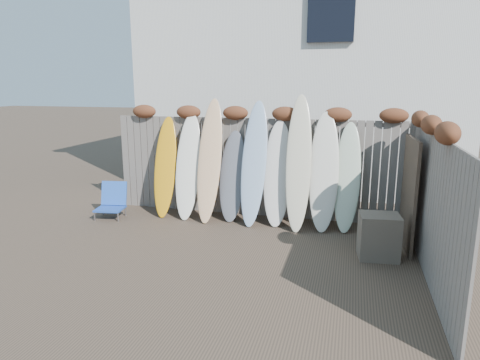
% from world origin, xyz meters
% --- Properties ---
extents(ground, '(80.00, 80.00, 0.00)m').
position_xyz_m(ground, '(0.00, 0.00, 0.00)').
color(ground, '#493A2D').
extents(back_fence, '(6.05, 0.28, 2.24)m').
position_xyz_m(back_fence, '(0.06, 2.39, 1.18)').
color(back_fence, slate).
rests_on(back_fence, ground).
extents(right_fence, '(0.28, 4.40, 2.24)m').
position_xyz_m(right_fence, '(2.99, 0.25, 1.14)').
color(right_fence, slate).
rests_on(right_fence, ground).
extents(house, '(8.50, 5.50, 6.33)m').
position_xyz_m(house, '(0.50, 6.50, 3.20)').
color(house, silver).
rests_on(house, ground).
extents(beach_chair, '(0.61, 0.64, 0.71)m').
position_xyz_m(beach_chair, '(-2.79, 1.53, 0.33)').
color(beach_chair, '#234CAF').
rests_on(beach_chair, ground).
extents(wooden_crate, '(0.65, 0.56, 0.70)m').
position_xyz_m(wooden_crate, '(2.37, 0.69, 0.35)').
color(wooden_crate, brown).
rests_on(wooden_crate, ground).
extents(lattice_panel, '(0.10, 1.22, 1.83)m').
position_xyz_m(lattice_panel, '(2.83, 1.29, 0.92)').
color(lattice_panel, '#4C3F2E').
rests_on(lattice_panel, ground).
extents(surfboard_0, '(0.51, 0.75, 2.02)m').
position_xyz_m(surfboard_0, '(-1.79, 1.98, 1.01)').
color(surfboard_0, orange).
rests_on(surfboard_0, ground).
extents(surfboard_1, '(0.54, 0.77, 2.10)m').
position_xyz_m(surfboard_1, '(-1.28, 1.96, 1.05)').
color(surfboard_1, white).
rests_on(surfboard_1, ground).
extents(surfboard_2, '(0.48, 0.84, 2.40)m').
position_xyz_m(surfboard_2, '(-0.81, 1.92, 1.20)').
color(surfboard_2, '#FFCE8E').
rests_on(surfboard_2, ground).
extents(surfboard_3, '(0.54, 0.65, 1.77)m').
position_xyz_m(surfboard_3, '(-0.37, 2.02, 0.88)').
color(surfboard_3, '#595C65').
rests_on(surfboard_3, ground).
extents(surfboard_4, '(0.50, 0.84, 2.36)m').
position_xyz_m(surfboard_4, '(0.09, 1.93, 1.18)').
color(surfboard_4, '#95B2D6').
rests_on(surfboard_4, ground).
extents(surfboard_5, '(0.58, 0.74, 1.99)m').
position_xyz_m(surfboard_5, '(0.54, 2.00, 0.99)').
color(surfboard_5, silver).
rests_on(surfboard_5, ground).
extents(surfboard_6, '(0.53, 0.90, 2.49)m').
position_xyz_m(surfboard_6, '(0.95, 1.87, 1.24)').
color(surfboard_6, beige).
rests_on(surfboard_6, ground).
extents(surfboard_7, '(0.58, 0.79, 2.17)m').
position_xyz_m(surfboard_7, '(1.41, 1.94, 1.09)').
color(surfboard_7, silver).
rests_on(surfboard_7, ground).
extents(surfboard_8, '(0.49, 0.72, 1.99)m').
position_xyz_m(surfboard_8, '(1.84, 1.98, 0.99)').
color(surfboard_8, beige).
rests_on(surfboard_8, ground).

